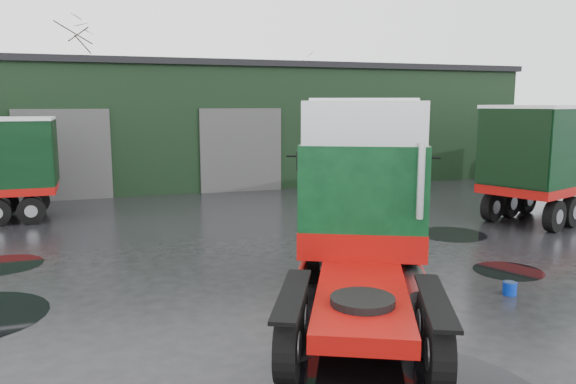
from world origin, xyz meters
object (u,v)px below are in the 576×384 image
object	(u,v)px
warehouse	(216,122)
hero_tractor	(363,214)
wash_bucket	(510,288)
tree_back_b	(290,110)
tree_back_a	(73,96)

from	to	relation	value
warehouse	hero_tractor	xyz separation A→B (m)	(-1.88, -23.00, -0.98)
hero_tractor	wash_bucket	size ratio (longest dim) A/B	22.89
wash_bucket	tree_back_b	size ratio (longest dim) A/B	0.04
warehouse	hero_tractor	bearing A→B (deg)	-94.68
wash_bucket	tree_back_b	bearing A→B (deg)	79.59
wash_bucket	tree_back_b	xyz separation A→B (m)	(5.98, 32.57, 3.61)
tree_back_a	warehouse	bearing A→B (deg)	-51.34
warehouse	tree_back_a	distance (m)	12.90
tree_back_a	tree_back_b	size ratio (longest dim) A/B	1.27
warehouse	wash_bucket	size ratio (longest dim) A/B	106.04
warehouse	tree_back_a	world-z (taller)	tree_back_a
warehouse	hero_tractor	distance (m)	23.10
wash_bucket	tree_back_b	world-z (taller)	tree_back_b
warehouse	wash_bucket	world-z (taller)	warehouse
wash_bucket	tree_back_a	world-z (taller)	tree_back_a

